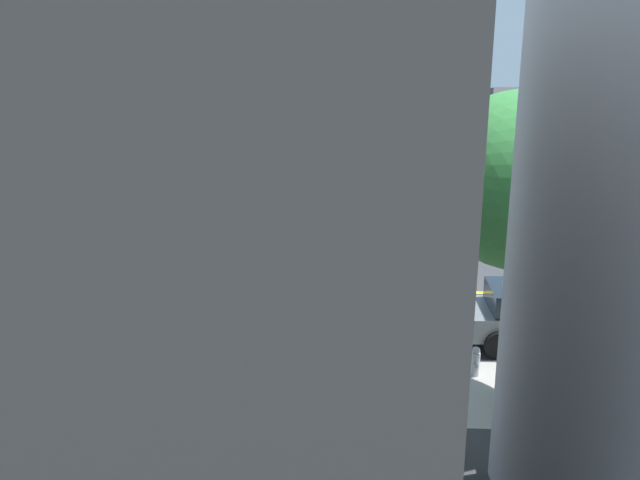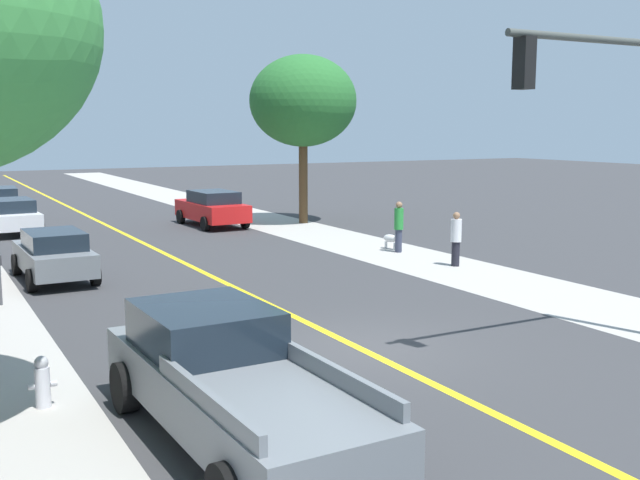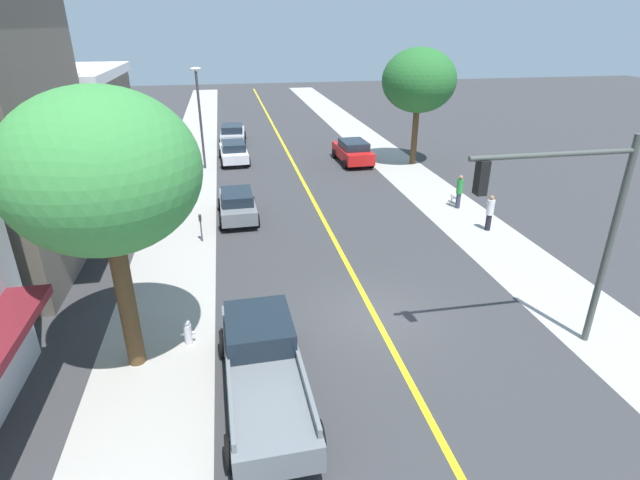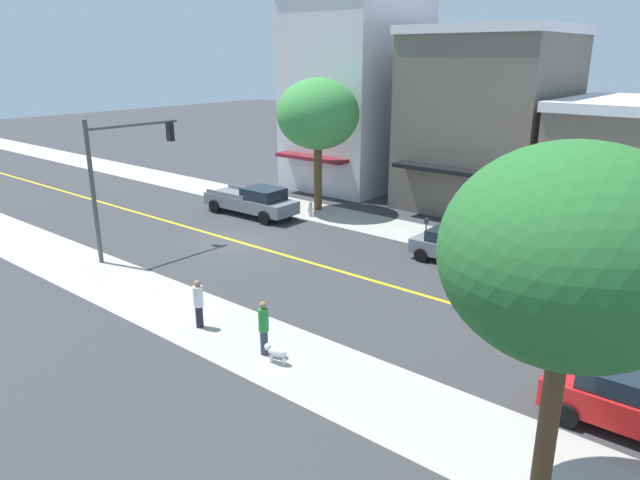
{
  "view_description": "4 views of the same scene",
  "coord_description": "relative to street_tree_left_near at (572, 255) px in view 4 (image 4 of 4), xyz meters",
  "views": [
    {
      "loc": [
        -24.27,
        2.97,
        9.57
      ],
      "look_at": [
        0.79,
        4.16,
        1.6
      ],
      "focal_mm": 41.31,
      "sensor_mm": 36.0,
      "label": 1
    },
    {
      "loc": [
        -7.76,
        -12.57,
        4.43
      ],
      "look_at": [
        1.98,
        5.25,
        1.38
      ],
      "focal_mm": 42.24,
      "sensor_mm": 36.0,
      "label": 2
    },
    {
      "loc": [
        -4.48,
        -13.46,
        9.14
      ],
      "look_at": [
        -1.06,
        4.42,
        0.98
      ],
      "focal_mm": 27.37,
      "sensor_mm": 36.0,
      "label": 3
    },
    {
      "loc": [
        18.96,
        21.28,
        9.11
      ],
      "look_at": [
        0.74,
        6.09,
        1.51
      ],
      "focal_mm": 32.63,
      "sensor_mm": 36.0,
      "label": 4
    }
  ],
  "objects": [
    {
      "name": "corner_shop_building",
      "position": [
        -23.18,
        -22.0,
        1.11
      ],
      "size": [
        10.06,
        7.52,
        13.38
      ],
      "rotation": [
        0.0,
        0.0,
        -1.57
      ],
      "color": "silver",
      "rests_on": "ground"
    },
    {
      "name": "ground_plane",
      "position": [
        -8.28,
        -18.39,
        -5.59
      ],
      "size": [
        140.0,
        140.0,
        0.0
      ],
      "primitive_type": "plane",
      "color": "#38383A"
    },
    {
      "name": "sidewalk_right",
      "position": [
        -1.2,
        -18.39,
        -5.59
      ],
      "size": [
        3.47,
        126.0,
        0.01
      ],
      "primitive_type": "cube",
      "color": "#ADA8A0",
      "rests_on": "ground"
    },
    {
      "name": "pedestrian_green_shirt",
      "position": [
        -0.86,
        -9.04,
        -4.62
      ],
      "size": [
        0.33,
        0.33,
        1.82
      ],
      "rotation": [
        0.0,
        0.0,
        3.82
      ],
      "color": "#33384C",
      "rests_on": "ground"
    },
    {
      "name": "fire_hydrant",
      "position": [
        -14.4,
        -18.77,
        -5.18
      ],
      "size": [
        0.44,
        0.24,
        0.85
      ],
      "color": "silver",
      "rests_on": "ground"
    },
    {
      "name": "traffic_light_mast",
      "position": [
        -3.6,
        -20.9,
        -1.28
      ],
      "size": [
        4.82,
        0.32,
        6.47
      ],
      "rotation": [
        0.0,
        0.0,
        3.14
      ],
      "color": "#474C47",
      "rests_on": "ground"
    },
    {
      "name": "street_tree_right_corner",
      "position": [
        -15.85,
        -19.4,
        0.15
      ],
      "size": [
        4.87,
        4.87,
        7.85
      ],
      "color": "brown",
      "rests_on": "ground"
    },
    {
      "name": "red_sedan_right_curb",
      "position": [
        -4.13,
        0.96,
        -4.76
      ],
      "size": [
        2.22,
        4.6,
        1.6
      ],
      "rotation": [
        0.0,
        0.0,
        1.6
      ],
      "color": "red",
      "rests_on": "ground"
    },
    {
      "name": "parking_meter",
      "position": [
        -14.22,
        -10.93,
        -4.74
      ],
      "size": [
        0.12,
        0.18,
        1.28
      ],
      "color": "#4C4C51",
      "rests_on": "ground"
    },
    {
      "name": "grey_pickup_truck",
      "position": [
        -12.28,
        -21.38,
        -4.7
      ],
      "size": [
        2.35,
        6.09,
        1.79
      ],
      "rotation": [
        0.0,
        0.0,
        1.6
      ],
      "color": "slate",
      "rests_on": "ground"
    },
    {
      "name": "street_tree_left_near",
      "position": [
        0.0,
        0.0,
        0.0
      ],
      "size": [
        4.9,
        4.9,
        7.7
      ],
      "color": "brown",
      "rests_on": "ground"
    },
    {
      "name": "road_centerline_stripe",
      "position": [
        -8.28,
        -18.39,
        -5.59
      ],
      "size": [
        0.2,
        126.0,
        0.0
      ],
      "primitive_type": "cube",
      "color": "yellow",
      "rests_on": "ground"
    },
    {
      "name": "grey_sedan_left_curb",
      "position": [
        -12.5,
        -8.38,
        -4.82
      ],
      "size": [
        1.99,
        4.15,
        1.47
      ],
      "rotation": [
        0.0,
        0.0,
        1.59
      ],
      "color": "slate",
      "rests_on": "ground"
    },
    {
      "name": "tan_rowhouse",
      "position": [
        -23.18,
        -12.11,
        -0.24
      ],
      "size": [
        9.92,
        8.74,
        10.69
      ],
      "rotation": [
        0.0,
        0.0,
        -1.57
      ],
      "color": "#665B51",
      "rests_on": "ground"
    },
    {
      "name": "small_dog",
      "position": [
        -0.7,
        -8.37,
        -5.2
      ],
      "size": [
        0.41,
        0.8,
        0.6
      ],
      "rotation": [
        0.0,
        0.0,
        4.92
      ],
      "color": "silver",
      "rests_on": "ground"
    },
    {
      "name": "sidewalk_left",
      "position": [
        -15.35,
        -18.39,
        -5.59
      ],
      "size": [
        3.47,
        126.0,
        0.01
      ],
      "primitive_type": "cube",
      "color": "#ADA8A0",
      "rests_on": "ground"
    },
    {
      "name": "pedestrian_white_shirt",
      "position": [
        -0.79,
        -12.16,
        -4.67
      ],
      "size": [
        0.35,
        0.35,
        1.75
      ],
      "rotation": [
        0.0,
        0.0,
        2.73
      ],
      "color": "black",
      "rests_on": "ground"
    }
  ]
}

